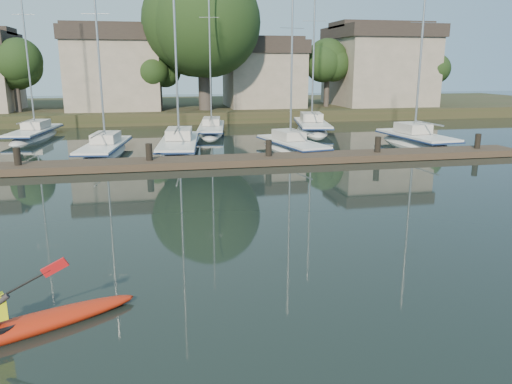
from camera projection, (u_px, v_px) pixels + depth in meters
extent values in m
plane|color=black|center=(279.00, 277.00, 11.81)|extent=(160.00, 160.00, 0.00)
ellipsoid|color=#B7170E|center=(6.00, 332.00, 9.16)|extent=(4.77, 2.69, 0.37)
cube|color=#473629|center=(211.00, 161.00, 25.05)|extent=(34.00, 2.00, 0.35)
cylinder|color=black|center=(18.00, 167.00, 23.27)|extent=(0.32, 0.32, 1.80)
cylinder|color=black|center=(150.00, 162.00, 24.44)|extent=(0.32, 0.32, 1.80)
cylinder|color=black|center=(269.00, 157.00, 25.62)|extent=(0.32, 0.32, 1.80)
cylinder|color=black|center=(377.00, 153.00, 26.79)|extent=(0.32, 0.32, 1.80)
cylinder|color=black|center=(477.00, 150.00, 27.96)|extent=(0.32, 0.32, 1.80)
ellipsoid|color=silver|center=(105.00, 159.00, 28.56)|extent=(3.10, 8.22, 1.79)
cube|color=silver|center=(104.00, 145.00, 28.35)|extent=(2.81, 6.78, 0.13)
cube|color=navy|center=(104.00, 146.00, 28.37)|extent=(2.90, 6.95, 0.08)
cube|color=#BAB3AA|center=(106.00, 137.00, 28.73)|extent=(1.63, 2.41, 0.52)
cylinder|color=#9EA0A5|center=(98.00, 40.00, 27.18)|extent=(0.11, 0.11, 11.33)
cylinder|color=#9EA0A5|center=(98.00, 134.00, 27.00)|extent=(0.51, 3.03, 0.08)
cylinder|color=#9EA0A5|center=(96.00, 14.00, 26.85)|extent=(1.50, 0.24, 0.03)
ellipsoid|color=silver|center=(179.00, 157.00, 29.62)|extent=(3.24, 9.50, 1.97)
cube|color=silver|center=(179.00, 141.00, 29.39)|extent=(2.94, 7.83, 0.14)
cube|color=navy|center=(179.00, 142.00, 29.41)|extent=(3.05, 8.02, 0.08)
cube|color=#BAB3AA|center=(179.00, 133.00, 29.84)|extent=(1.74, 2.76, 0.57)
cylinder|color=#9EA0A5|center=(174.00, 20.00, 28.00)|extent=(0.12, 0.12, 13.45)
cylinder|color=#9EA0A5|center=(177.00, 130.00, 27.84)|extent=(0.49, 3.53, 0.08)
ellipsoid|color=silver|center=(292.00, 156.00, 29.74)|extent=(3.40, 7.72, 1.78)
cube|color=silver|center=(292.00, 142.00, 29.53)|extent=(3.04, 6.38, 0.13)
cube|color=navy|center=(292.00, 143.00, 29.55)|extent=(3.14, 6.55, 0.07)
cube|color=#BAB3AA|center=(289.00, 135.00, 29.85)|extent=(1.70, 2.31, 0.51)
cylinder|color=#9EA0A5|center=(292.00, 51.00, 28.46)|extent=(0.11, 0.11, 10.29)
cylinder|color=#9EA0A5|center=(301.00, 131.00, 28.35)|extent=(0.63, 2.80, 0.07)
cylinder|color=#9EA0A5|center=(292.00, 28.00, 28.16)|extent=(1.47, 0.32, 0.03)
ellipsoid|color=silver|center=(415.00, 150.00, 31.89)|extent=(2.94, 7.80, 2.07)
cube|color=silver|center=(417.00, 135.00, 31.65)|extent=(2.71, 6.42, 0.15)
cube|color=navy|center=(416.00, 136.00, 31.67)|extent=(2.81, 6.58, 0.09)
cube|color=#BAB3AA|center=(413.00, 128.00, 31.97)|extent=(1.70, 2.26, 0.60)
cylinder|color=#9EA0A5|center=(421.00, 45.00, 30.51)|extent=(0.13, 0.13, 10.90)
cylinder|color=#9EA0A5|center=(429.00, 123.00, 30.37)|extent=(0.34, 2.90, 0.09)
cylinder|color=#9EA0A5|center=(423.00, 23.00, 30.19)|extent=(1.74, 0.18, 0.03)
ellipsoid|color=silver|center=(35.00, 142.00, 34.99)|extent=(3.05, 8.69, 1.80)
cube|color=silver|center=(34.00, 130.00, 34.78)|extent=(2.76, 7.16, 0.13)
cube|color=navy|center=(34.00, 131.00, 34.80)|extent=(2.86, 7.34, 0.08)
cube|color=#BAB3AA|center=(36.00, 124.00, 35.19)|extent=(1.62, 2.53, 0.52)
cylinder|color=#9EA0A5|center=(25.00, 38.00, 33.51)|extent=(0.11, 0.11, 12.29)
cylinder|color=#9EA0A5|center=(26.00, 121.00, 33.36)|extent=(0.49, 3.22, 0.08)
cylinder|color=#9EA0A5|center=(23.00, 14.00, 33.15)|extent=(1.50, 0.22, 0.03)
ellipsoid|color=silver|center=(212.00, 137.00, 37.55)|extent=(3.20, 9.07, 1.69)
cube|color=silver|center=(211.00, 126.00, 37.35)|extent=(2.87, 7.47, 0.12)
cube|color=navy|center=(211.00, 127.00, 37.37)|extent=(2.96, 7.66, 0.07)
cube|color=#BAB3AA|center=(212.00, 121.00, 37.78)|extent=(1.61, 2.65, 0.49)
cylinder|color=#9EA0A5|center=(210.00, 39.00, 36.07)|extent=(0.11, 0.11, 12.44)
cylinder|color=#9EA0A5|center=(210.00, 118.00, 35.88)|extent=(0.58, 3.35, 0.07)
cylinder|color=#9EA0A5|center=(209.00, 17.00, 35.70)|extent=(1.41, 0.24, 0.03)
ellipsoid|color=silver|center=(312.00, 135.00, 38.83)|extent=(3.91, 9.02, 2.08)
cube|color=silver|center=(312.00, 123.00, 38.59)|extent=(3.50, 7.45, 0.15)
cube|color=navy|center=(312.00, 124.00, 38.61)|extent=(3.62, 7.64, 0.09)
cube|color=#BAB3AA|center=(311.00, 117.00, 39.00)|extent=(1.97, 2.69, 0.60)
cylinder|color=#9EA0A5|center=(314.00, 41.00, 37.36)|extent=(0.13, 0.13, 12.02)
cylinder|color=#9EA0A5|center=(315.00, 113.00, 37.11)|extent=(0.72, 3.28, 0.09)
cylinder|color=#9EA0A5|center=(314.00, 21.00, 37.01)|extent=(1.72, 0.36, 0.03)
cube|color=#262F17|center=(178.00, 108.00, 53.47)|extent=(90.00, 24.00, 1.00)
cube|color=#A29282|center=(114.00, 76.00, 45.74)|extent=(8.00, 8.00, 6.00)
cube|color=#312A23|center=(112.00, 35.00, 44.85)|extent=(8.40, 8.40, 1.20)
cube|color=#A29282|center=(263.00, 80.00, 48.60)|extent=(7.00, 7.00, 5.00)
cube|color=#312A23|center=(263.00, 47.00, 47.84)|extent=(7.35, 7.35, 1.20)
cube|color=#A29282|center=(378.00, 72.00, 50.76)|extent=(9.00, 9.00, 6.50)
cube|color=#312A23|center=(380.00, 33.00, 49.82)|extent=(9.45, 9.45, 1.20)
cylinder|color=#453C37|center=(205.00, 82.00, 44.58)|extent=(1.20, 1.20, 5.00)
sphere|color=black|center=(204.00, 23.00, 43.35)|extent=(8.50, 8.50, 8.50)
cylinder|color=#453C37|center=(17.00, 94.00, 42.64)|extent=(0.48, 0.48, 3.00)
sphere|color=black|center=(14.00, 64.00, 42.03)|extent=(3.40, 3.40, 3.40)
cylinder|color=#453C37|center=(160.00, 94.00, 44.54)|extent=(0.38, 0.38, 2.80)
sphere|color=black|center=(159.00, 69.00, 44.00)|extent=(2.72, 2.72, 2.72)
cylinder|color=#453C37|center=(327.00, 90.00, 48.57)|extent=(0.50, 0.50, 3.20)
sphere|color=black|center=(328.00, 62.00, 47.92)|extent=(3.57, 3.57, 3.57)
cylinder|color=#453C37|center=(428.00, 93.00, 49.17)|extent=(0.41, 0.41, 2.60)
sphere|color=black|center=(430.00, 70.00, 48.64)|extent=(2.89, 2.89, 2.89)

